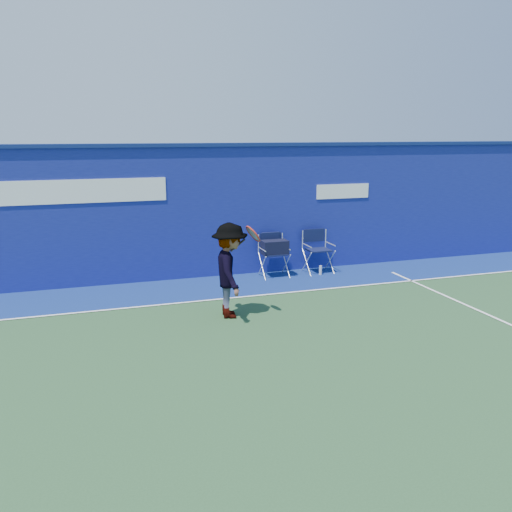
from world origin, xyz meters
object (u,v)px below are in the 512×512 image
object	(u,v)px
water_bottle	(321,270)
tennis_player	(230,270)
directors_chair_left	(274,259)
directors_chair_right	(318,259)

from	to	relation	value
water_bottle	tennis_player	distance (m)	3.66
directors_chair_left	water_bottle	size ratio (longest dim) A/B	4.51
directors_chair_right	water_bottle	bearing A→B (deg)	-99.07
directors_chair_left	directors_chair_right	bearing A→B (deg)	1.47
directors_chair_left	directors_chair_right	distance (m)	1.15
directors_chair_left	tennis_player	xyz separation A→B (m)	(-1.72, -2.41, 0.44)
directors_chair_left	directors_chair_right	xyz separation A→B (m)	(1.14, 0.03, -0.11)
directors_chair_left	tennis_player	world-z (taller)	tennis_player
water_bottle	tennis_player	xyz separation A→B (m)	(-2.82, -2.19, 0.76)
water_bottle	tennis_player	size ratio (longest dim) A/B	0.13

